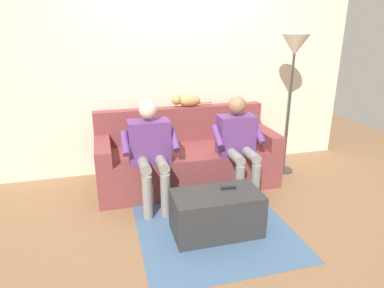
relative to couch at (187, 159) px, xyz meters
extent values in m
plane|color=#846042|center=(0.00, 0.72, -0.30)|extent=(8.00, 8.00, 0.00)
cube|color=beige|center=(0.00, -0.57, 1.03)|extent=(4.82, 0.06, 2.67)
cube|color=brown|center=(0.00, 0.12, -0.08)|extent=(1.77, 0.66, 0.46)
cube|color=brown|center=(0.00, -0.29, 0.14)|extent=(2.11, 0.15, 0.89)
cube|color=brown|center=(-0.97, 0.12, 0.01)|extent=(0.17, 0.66, 0.63)
cube|color=brown|center=(0.97, 0.12, 0.01)|extent=(0.17, 0.66, 0.63)
cube|color=#2D2D2D|center=(0.00, 1.12, -0.10)|extent=(0.81, 0.43, 0.40)
cube|color=#5B3370|center=(-0.49, 0.33, 0.37)|extent=(0.40, 0.24, 0.44)
sphere|color=#936B4C|center=(-0.49, 0.33, 0.71)|extent=(0.20, 0.20, 0.20)
cylinder|color=gray|center=(-0.58, 0.52, 0.21)|extent=(0.11, 0.38, 0.11)
cylinder|color=gray|center=(-0.40, 0.52, 0.21)|extent=(0.11, 0.38, 0.11)
cylinder|color=gray|center=(-0.58, 0.71, -0.08)|extent=(0.10, 0.10, 0.46)
cylinder|color=gray|center=(-0.40, 0.71, -0.08)|extent=(0.10, 0.10, 0.46)
cylinder|color=#5B3370|center=(-0.73, 0.41, 0.40)|extent=(0.08, 0.27, 0.22)
cylinder|color=#5B3370|center=(-0.25, 0.41, 0.40)|extent=(0.08, 0.27, 0.22)
cube|color=#5B3370|center=(0.49, 0.33, 0.38)|extent=(0.43, 0.24, 0.45)
sphere|color=beige|center=(0.49, 0.33, 0.72)|extent=(0.18, 0.18, 0.18)
cylinder|color=gray|center=(0.40, 0.52, 0.21)|extent=(0.11, 0.38, 0.11)
cylinder|color=gray|center=(0.58, 0.52, 0.21)|extent=(0.11, 0.38, 0.11)
cylinder|color=gray|center=(0.40, 0.71, -0.08)|extent=(0.10, 0.10, 0.46)
cylinder|color=gray|center=(0.58, 0.71, -0.08)|extent=(0.10, 0.10, 0.46)
cylinder|color=#5B3370|center=(0.23, 0.41, 0.41)|extent=(0.08, 0.27, 0.22)
cylinder|color=#5B3370|center=(0.74, 0.41, 0.41)|extent=(0.08, 0.27, 0.22)
ellipsoid|color=#B7844C|center=(-0.11, -0.29, 0.65)|extent=(0.28, 0.14, 0.14)
sphere|color=#B7844C|center=(0.05, -0.29, 0.67)|extent=(0.12, 0.12, 0.12)
cone|color=#B7844C|center=(0.04, -0.32, 0.72)|extent=(0.04, 0.04, 0.04)
cone|color=#B7844C|center=(0.04, -0.26, 0.72)|extent=(0.04, 0.04, 0.04)
cylinder|color=#B7844C|center=(-0.31, -0.29, 0.62)|extent=(0.18, 0.03, 0.03)
cube|color=black|center=(-0.13, 1.06, 0.11)|extent=(0.14, 0.05, 0.02)
cube|color=#426084|center=(0.00, 0.98, -0.30)|extent=(1.42, 1.59, 0.01)
cylinder|color=#2D2D2D|center=(-1.33, -0.01, -0.29)|extent=(0.24, 0.24, 0.02)
cylinder|color=#333333|center=(-1.33, -0.01, 0.49)|extent=(0.03, 0.03, 1.60)
cone|color=beige|center=(-1.33, -0.01, 1.32)|extent=(0.33, 0.33, 0.24)
camera|label=1|loc=(0.92, 3.69, 1.52)|focal=31.61mm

